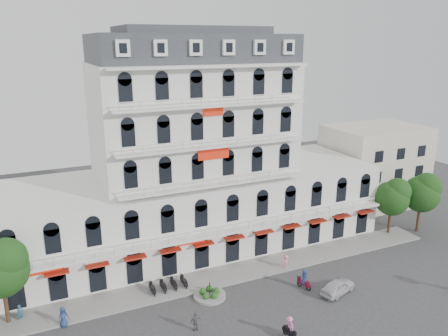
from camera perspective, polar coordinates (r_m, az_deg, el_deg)
ground at (r=41.58m, az=5.57°, el=-19.54°), size 120.00×120.00×0.00m
sidewalk at (r=48.25m, az=0.11°, el=-13.83°), size 53.00×4.00×0.16m
main_building at (r=52.08m, az=-3.98°, el=0.27°), size 45.00×15.00×25.80m
flank_building_east at (r=70.51m, az=18.95°, el=0.34°), size 14.00×10.00×12.00m
traffic_island at (r=44.79m, az=-1.87°, el=-16.17°), size 3.20×3.20×1.60m
parked_scooter_row at (r=46.23m, az=-7.24°, el=-15.55°), size 4.40×1.80×1.10m
tree_west_inner at (r=42.89m, az=-27.15°, el=-11.36°), size 4.76×4.76×8.25m
tree_east_inner at (r=59.93m, az=21.17°, el=-3.43°), size 4.40×4.37×7.57m
tree_east_outer at (r=62.04m, az=24.46°, el=-2.82°), size 4.65×4.65×8.05m
parked_car at (r=46.52m, az=14.64°, el=-14.76°), size 4.45×2.81×1.41m
rider_east at (r=46.40m, az=10.44°, el=-14.10°), size 0.84×1.64×2.09m
rider_center at (r=39.55m, az=8.53°, el=-19.83°), size 0.70×1.70×2.08m
pedestrian_left at (r=42.90m, az=-20.25°, el=-17.81°), size 1.05×0.83×1.89m
pedestrian_mid at (r=40.18m, az=-3.70°, el=-19.38°), size 1.04×0.44×1.76m
pedestrian_right at (r=49.78m, az=8.05°, el=-12.03°), size 1.17×0.83×1.63m
pedestrian_far at (r=45.16m, az=-25.08°, el=-16.74°), size 0.71×0.66×1.62m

